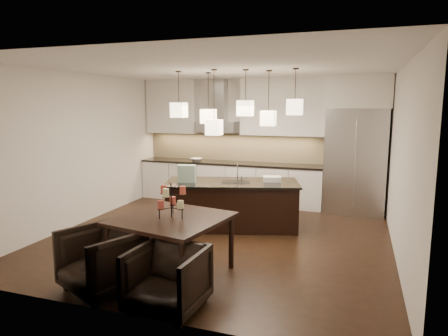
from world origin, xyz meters
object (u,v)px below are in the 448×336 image
(refrigerator, at_px, (355,161))
(armchair_left, at_px, (102,260))
(dining_table, at_px, (172,246))
(armchair_right, at_px, (167,279))
(island_body, at_px, (232,205))

(refrigerator, distance_m, armchair_left, 5.52)
(refrigerator, xyz_separation_m, armchair_left, (-2.78, -4.72, -0.69))
(refrigerator, bearing_deg, dining_table, -118.39)
(refrigerator, xyz_separation_m, armchair_right, (-1.82, -4.90, -0.72))
(refrigerator, height_order, dining_table, refrigerator)
(island_body, relative_size, armchair_left, 2.72)
(refrigerator, relative_size, armchair_left, 2.55)
(island_body, height_order, armchair_right, island_body)
(refrigerator, relative_size, armchair_right, 2.77)
(refrigerator, relative_size, island_body, 0.94)
(armchair_left, xyz_separation_m, armchair_right, (0.96, -0.18, -0.03))
(refrigerator, height_order, island_body, refrigerator)
(dining_table, xyz_separation_m, armchair_right, (0.36, -0.86, -0.04))
(island_body, bearing_deg, armchair_right, -101.82)
(dining_table, height_order, armchair_right, dining_table)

